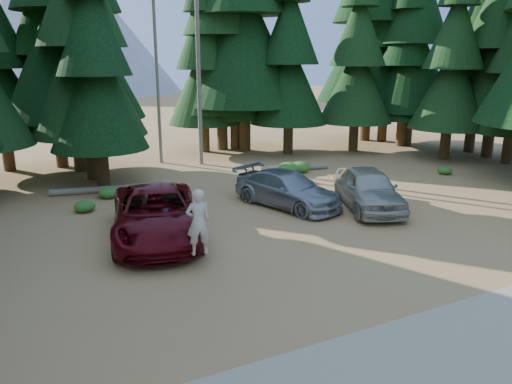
# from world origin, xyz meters

# --- Properties ---
(ground) EXTENTS (160.00, 160.00, 0.00)m
(ground) POSITION_xyz_m (0.00, 0.00, 0.00)
(ground) COLOR #AD7549
(ground) RESTS_ON ground
(gravel_strip) EXTENTS (26.00, 3.50, 0.01)m
(gravel_strip) POSITION_xyz_m (0.00, -6.50, 0.01)
(gravel_strip) COLOR tan
(gravel_strip) RESTS_ON ground
(forest_belt_north) EXTENTS (36.00, 7.00, 22.00)m
(forest_belt_north) POSITION_xyz_m (0.00, 15.00, 0.00)
(forest_belt_north) COLOR black
(forest_belt_north) RESTS_ON ground
(snag_front) EXTENTS (0.24, 0.24, 12.00)m
(snag_front) POSITION_xyz_m (0.80, 14.50, 6.00)
(snag_front) COLOR #716B5A
(snag_front) RESTS_ON ground
(snag_back) EXTENTS (0.20, 0.20, 10.00)m
(snag_back) POSITION_xyz_m (-1.20, 16.00, 5.00)
(snag_back) COLOR #716B5A
(snag_back) RESTS_ON ground
(mountain_peak) EXTENTS (48.00, 50.00, 28.00)m
(mountain_peak) POSITION_xyz_m (-2.59, 88.23, 12.71)
(mountain_peak) COLOR gray
(mountain_peak) RESTS_ON ground
(red_pickup) EXTENTS (4.30, 6.84, 1.76)m
(red_pickup) POSITION_xyz_m (-5.03, 3.45, 0.88)
(red_pickup) COLOR #5D0810
(red_pickup) RESTS_ON ground
(silver_minivan_center) EXTENTS (3.55, 5.47, 1.47)m
(silver_minivan_center) POSITION_xyz_m (1.01, 4.75, 0.74)
(silver_minivan_center) COLOR #9C9EA3
(silver_minivan_center) RESTS_ON ground
(silver_minivan_right) EXTENTS (3.71, 5.42, 1.71)m
(silver_minivan_right) POSITION_xyz_m (3.84, 2.92, 0.86)
(silver_minivan_right) COLOR #B6B2A1
(silver_minivan_right) RESTS_ON ground
(frisbee_player) EXTENTS (0.79, 0.58, 1.98)m
(frisbee_player) POSITION_xyz_m (-4.71, 0.07, 1.56)
(frisbee_player) COLOR beige
(frisbee_player) RESTS_ON ground
(log_left) EXTENTS (4.53, 1.19, 0.32)m
(log_left) POSITION_xyz_m (-5.69, 10.50, 0.16)
(log_left) COLOR #716B5A
(log_left) RESTS_ON ground
(log_mid) EXTENTS (3.81, 1.21, 0.32)m
(log_mid) POSITION_xyz_m (4.88, 10.50, 0.16)
(log_mid) COLOR #716B5A
(log_mid) RESTS_ON ground
(log_right) EXTENTS (4.83, 2.70, 0.34)m
(log_right) POSITION_xyz_m (3.47, 9.63, 0.17)
(log_right) COLOR #716B5A
(log_right) RESTS_ON ground
(shrub_far_left) EXTENTS (0.86, 0.86, 0.47)m
(shrub_far_left) POSITION_xyz_m (-6.84, 7.81, 0.24)
(shrub_far_left) COLOR #1F681F
(shrub_far_left) RESTS_ON ground
(shrub_left) EXTENTS (0.93, 0.93, 0.51)m
(shrub_left) POSITION_xyz_m (-5.55, 9.48, 0.25)
(shrub_left) COLOR #1F681F
(shrub_left) RESTS_ON ground
(shrub_center_left) EXTENTS (1.24, 1.24, 0.68)m
(shrub_center_left) POSITION_xyz_m (-3.66, 7.23, 0.34)
(shrub_center_left) COLOR #1F681F
(shrub_center_left) RESTS_ON ground
(shrub_center_right) EXTENTS (0.86, 0.86, 0.47)m
(shrub_center_right) POSITION_xyz_m (3.63, 8.24, 0.24)
(shrub_center_right) COLOR #1F681F
(shrub_center_right) RESTS_ON ground
(shrub_right) EXTENTS (1.13, 1.13, 0.62)m
(shrub_right) POSITION_xyz_m (4.14, 10.00, 0.31)
(shrub_right) COLOR #1F681F
(shrub_right) RESTS_ON ground
(shrub_far_right) EXTENTS (1.08, 1.08, 0.59)m
(shrub_far_right) POSITION_xyz_m (4.89, 10.00, 0.30)
(shrub_far_right) COLOR #1F681F
(shrub_far_right) RESTS_ON ground
(shrub_edge_east) EXTENTS (0.77, 0.77, 0.42)m
(shrub_edge_east) POSITION_xyz_m (11.68, 6.06, 0.21)
(shrub_edge_east) COLOR #1F681F
(shrub_edge_east) RESTS_ON ground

